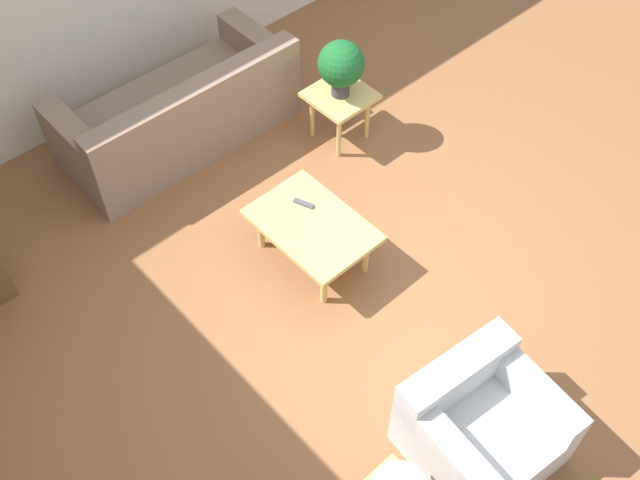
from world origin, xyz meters
The scene contains 7 objects.
ground_plane centered at (0.00, 0.00, 0.00)m, with size 14.00×14.00×0.00m, color #8E5B38.
sofa centered at (2.20, 0.26, 0.29)m, with size 0.92×2.01×0.77m.
armchair centered at (-1.31, 0.56, 0.28)m, with size 0.88×0.90×0.67m.
coffee_table centered at (0.49, 0.31, 0.35)m, with size 0.91×0.62×0.40m.
side_table_plant centered at (1.33, -0.76, 0.40)m, with size 0.50×0.50×0.47m.
potted_plant centered at (1.33, -0.76, 0.77)m, with size 0.38×0.38×0.50m.
remote_control centered at (0.67, 0.23, 0.41)m, with size 0.16×0.09×0.02m.
Camera 1 is at (-2.13, 2.62, 4.51)m, focal length 42.00 mm.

